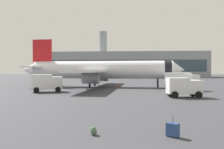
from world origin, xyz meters
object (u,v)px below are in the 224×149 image
cargo_van (184,86)px  safety_cone_near (87,82)px  fuel_truck (181,80)px  traveller_backpack (94,131)px  airplane_at_gate (100,70)px  service_truck (47,82)px  safety_cone_mid (118,84)px  rolling_suitcase (173,129)px

cargo_van → safety_cone_near: size_ratio=5.49×
fuel_truck → traveller_backpack: bearing=-111.1°
fuel_truck → cargo_van: fuel_truck is taller
airplane_at_gate → service_truck: (-7.39, -12.02, -2.05)m
fuel_truck → safety_cone_near: fuel_truck is taller
fuel_truck → cargo_van: 12.25m
fuel_truck → cargo_van: (-2.44, -12.00, -0.32)m
safety_cone_mid → fuel_truck: bearing=-34.8°
fuel_truck → service_truck: bearing=-165.2°
airplane_at_gate → traveller_backpack: bearing=-83.2°
service_truck → traveller_backpack: service_truck is taller
airplane_at_gate → safety_cone_near: (-4.89, 11.04, -3.25)m
cargo_van → safety_cone_mid: bearing=115.6°
traveller_backpack → fuel_truck: bearing=68.9°
traveller_backpack → rolling_suitcase: bearing=0.0°
airplane_at_gate → service_truck: 14.26m
service_truck → fuel_truck: (23.26, 6.15, 0.16)m
safety_cone_mid → service_truck: bearing=-126.9°
service_truck → rolling_suitcase: service_truck is taller
cargo_van → traveller_backpack: bearing=-116.9°
airplane_at_gate → fuel_truck: (15.87, -5.87, -1.88)m
traveller_backpack → service_truck: bearing=116.0°
fuel_truck → rolling_suitcase: size_ratio=5.46×
service_truck → safety_cone_mid: bearing=53.1°
service_truck → airplane_at_gate: bearing=58.4°
service_truck → safety_cone_near: bearing=83.8°
safety_cone_near → fuel_truck: bearing=-39.2°
fuel_truck → rolling_suitcase: 30.97m
safety_cone_near → safety_cone_mid: (8.51, -8.40, -0.02)m
safety_cone_mid → airplane_at_gate: bearing=-143.8°
service_truck → traveller_backpack: (11.65, -23.92, -1.37)m
cargo_van → safety_cone_mid: size_ratio=5.82×
fuel_truck → airplane_at_gate: bearing=159.7°
airplane_at_gate → fuel_truck: size_ratio=5.95×
cargo_van → rolling_suitcase: bearing=-105.1°
safety_cone_near → service_truck: bearing=-96.2°
safety_cone_near → traveller_backpack: size_ratio=1.73×
service_truck → cargo_van: size_ratio=1.15×
airplane_at_gate → rolling_suitcase: bearing=-76.6°
safety_cone_near → rolling_suitcase: 48.87m
airplane_at_gate → rolling_suitcase: size_ratio=32.50×
cargo_van → rolling_suitcase: size_ratio=4.15×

